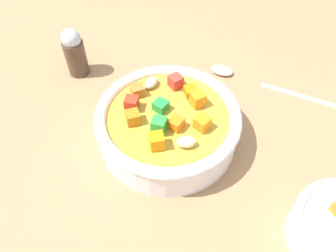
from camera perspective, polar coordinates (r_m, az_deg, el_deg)
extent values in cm
cube|color=#9E754F|center=(45.28, 0.00, -2.76)|extent=(140.00, 140.00, 2.00)
cylinder|color=white|center=(42.90, 0.00, -0.34)|extent=(18.13, 18.13, 4.03)
torus|color=white|center=(41.02, 0.00, 1.84)|extent=(18.56, 18.56, 1.51)
cylinder|color=gold|center=(41.21, 0.00, 1.61)|extent=(15.56, 15.56, 0.40)
cube|color=green|center=(38.88, -1.87, 0.26)|extent=(1.77, 1.77, 1.94)
cube|color=orange|center=(37.36, -1.97, -2.65)|extent=(2.27, 2.27, 1.92)
cube|color=red|center=(41.64, -6.37, 3.97)|extent=(1.97, 1.97, 1.66)
cube|color=orange|center=(41.89, 5.16, 4.66)|extent=(2.26, 2.26, 1.86)
ellipsoid|color=beige|center=(37.67, 3.19, -2.81)|extent=(2.68, 2.33, 1.36)
cube|color=orange|center=(40.04, -6.16, 1.51)|extent=(2.29, 2.29, 1.63)
cube|color=green|center=(41.36, -1.29, 3.56)|extent=(1.96, 1.96, 1.28)
cube|color=orange|center=(43.44, -5.34, 6.22)|extent=(2.29, 2.29, 1.35)
cube|color=orange|center=(43.38, 4.01, 6.08)|extent=(2.29, 2.29, 1.16)
cube|color=orange|center=(39.25, 5.82, 0.22)|extent=(2.06, 2.06, 1.63)
cube|color=red|center=(44.28, 1.33, 7.78)|extent=(2.20, 2.20, 1.66)
cube|color=orange|center=(39.38, 1.38, 0.51)|extent=(1.94, 1.94, 1.38)
ellipsoid|color=beige|center=(44.50, -2.92, 7.51)|extent=(1.71, 2.42, 1.12)
cylinder|color=silver|center=(53.41, 22.61, 4.96)|extent=(12.65, 0.79, 0.68)
ellipsoid|color=silver|center=(53.95, 9.39, 9.56)|extent=(3.57, 2.32, 1.03)
cylinder|color=#4C3828|center=(53.85, -15.73, 11.37)|extent=(3.26, 3.26, 5.70)
sphere|color=silver|center=(51.78, -16.58, 14.43)|extent=(2.93, 2.93, 2.93)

